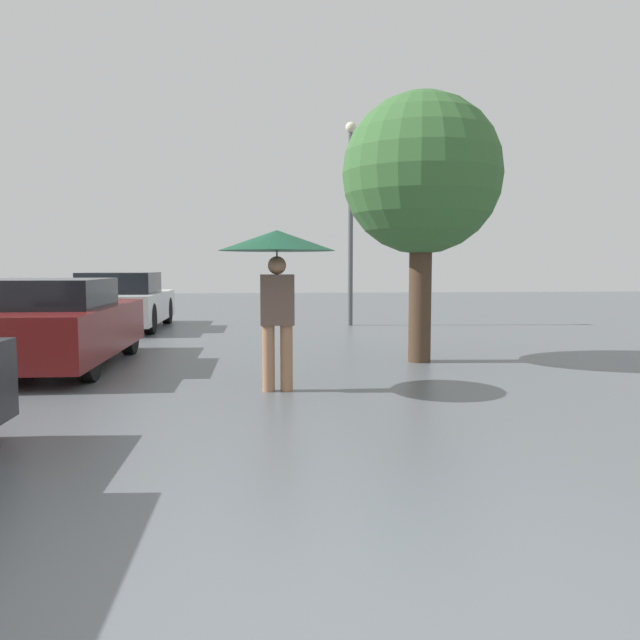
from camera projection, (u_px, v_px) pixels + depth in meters
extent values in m
cylinder|color=#9E7051|center=(268.00, 358.00, 6.98)|extent=(0.14, 0.14, 0.75)
cylinder|color=#9E7051|center=(287.00, 358.00, 7.00)|extent=(0.14, 0.14, 0.75)
cube|color=brown|center=(277.00, 300.00, 6.93)|extent=(0.37, 0.22, 0.56)
sphere|color=#9E7051|center=(277.00, 265.00, 6.90)|extent=(0.20, 0.20, 0.20)
cylinder|color=#515456|center=(277.00, 278.00, 6.91)|extent=(0.02, 0.02, 0.60)
cone|color=#14472D|center=(277.00, 240.00, 6.88)|extent=(1.30, 1.30, 0.23)
cube|color=maroon|center=(51.00, 330.00, 8.68)|extent=(1.82, 3.86, 0.66)
cube|color=black|center=(45.00, 293.00, 8.44)|extent=(1.55, 1.74, 0.39)
cylinder|color=black|center=(23.00, 334.00, 9.80)|extent=(0.18, 0.67, 0.67)
cylinder|color=black|center=(129.00, 333.00, 9.96)|extent=(0.18, 0.67, 0.67)
cylinder|color=black|center=(89.00, 354.00, 7.59)|extent=(0.18, 0.67, 0.67)
cube|color=silver|center=(123.00, 307.00, 13.92)|extent=(1.77, 3.80, 0.63)
cube|color=black|center=(120.00, 283.00, 13.69)|extent=(1.51, 1.71, 0.45)
cylinder|color=black|center=(100.00, 311.00, 15.03)|extent=(0.18, 0.64, 0.64)
cylinder|color=black|center=(167.00, 310.00, 15.18)|extent=(0.18, 0.64, 0.64)
cylinder|color=black|center=(70.00, 319.00, 12.69)|extent=(0.18, 0.64, 0.64)
cylinder|color=black|center=(150.00, 319.00, 12.84)|extent=(0.18, 0.64, 0.64)
cylinder|color=#473323|center=(420.00, 291.00, 9.09)|extent=(0.33, 0.33, 2.09)
sphere|color=#386633|center=(422.00, 174.00, 8.94)|extent=(2.30, 2.30, 2.30)
cylinder|color=#515456|center=(351.00, 229.00, 14.55)|extent=(0.12, 0.12, 4.50)
sphere|color=beige|center=(351.00, 128.00, 14.35)|extent=(0.25, 0.25, 0.25)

